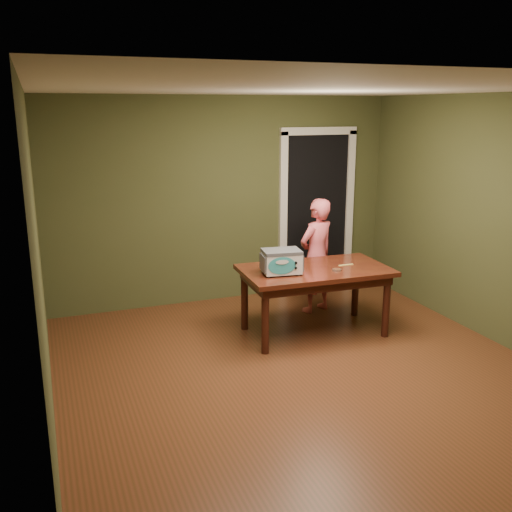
# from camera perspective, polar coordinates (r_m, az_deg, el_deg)

# --- Properties ---
(floor) EXTENTS (5.00, 5.00, 0.00)m
(floor) POSITION_cam_1_polar(r_m,az_deg,el_deg) (5.46, 5.35, -12.06)
(floor) COLOR brown
(floor) RESTS_ON ground
(room_shell) EXTENTS (4.52, 5.02, 2.61)m
(room_shell) POSITION_cam_1_polar(r_m,az_deg,el_deg) (4.94, 5.82, 5.92)
(room_shell) COLOR #424826
(room_shell) RESTS_ON ground
(doorway) EXTENTS (1.10, 0.66, 2.25)m
(doorway) POSITION_cam_1_polar(r_m,az_deg,el_deg) (8.07, 5.09, 4.65)
(doorway) COLOR black
(doorway) RESTS_ON ground
(dining_table) EXTENTS (1.64, 0.97, 0.75)m
(dining_table) POSITION_cam_1_polar(r_m,az_deg,el_deg) (6.27, 5.91, -2.10)
(dining_table) COLOR #3E150E
(dining_table) RESTS_ON floor
(toy_oven) EXTENTS (0.45, 0.33, 0.26)m
(toy_oven) POSITION_cam_1_polar(r_m,az_deg,el_deg) (5.98, 2.56, -0.48)
(toy_oven) COLOR #4C4F54
(toy_oven) RESTS_ON dining_table
(baking_pan) EXTENTS (0.10, 0.10, 0.02)m
(baking_pan) POSITION_cam_1_polar(r_m,az_deg,el_deg) (6.17, 8.08, -1.38)
(baking_pan) COLOR silver
(baking_pan) RESTS_ON dining_table
(spatula) EXTENTS (0.18, 0.03, 0.01)m
(spatula) POSITION_cam_1_polar(r_m,az_deg,el_deg) (6.40, 8.99, -0.89)
(spatula) COLOR #E2CA62
(spatula) RESTS_ON dining_table
(child) EXTENTS (0.59, 0.49, 1.40)m
(child) POSITION_cam_1_polar(r_m,az_deg,el_deg) (6.96, 6.06, 0.03)
(child) COLOR #E15D68
(child) RESTS_ON floor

